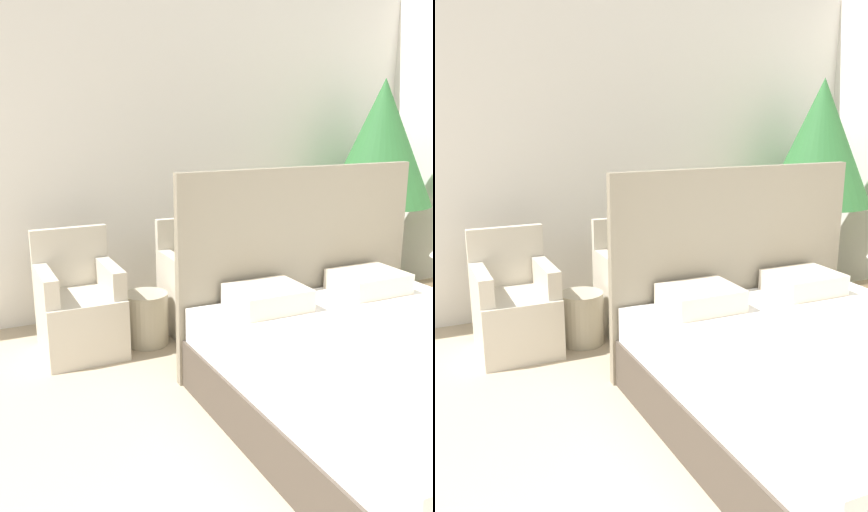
% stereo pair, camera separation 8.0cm
% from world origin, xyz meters
% --- Properties ---
extents(wall_back, '(10.00, 0.06, 2.90)m').
position_xyz_m(wall_back, '(0.00, 3.88, 1.45)').
color(wall_back, white).
rests_on(wall_back, ground_plane).
extents(bed, '(1.81, 2.10, 1.38)m').
position_xyz_m(bed, '(0.61, 1.37, 0.30)').
color(bed, '#4C4238').
rests_on(bed, ground_plane).
extents(armchair_near_window_left, '(0.57, 0.60, 0.90)m').
position_xyz_m(armchair_near_window_left, '(-0.75, 3.14, 0.30)').
color(armchair_near_window_left, beige).
rests_on(armchair_near_window_left, ground_plane).
extents(armchair_near_window_right, '(0.57, 0.61, 0.90)m').
position_xyz_m(armchair_near_window_right, '(0.23, 3.14, 0.30)').
color(armchair_near_window_right, beige).
rests_on(armchair_near_window_right, ground_plane).
extents(potted_palm, '(0.97, 0.97, 2.03)m').
position_xyz_m(potted_palm, '(2.14, 3.31, 1.39)').
color(potted_palm, beige).
rests_on(potted_palm, ground_plane).
extents(side_table, '(0.33, 0.33, 0.40)m').
position_xyz_m(side_table, '(-0.26, 3.07, 0.20)').
color(side_table, '#B7AD93').
rests_on(side_table, ground_plane).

